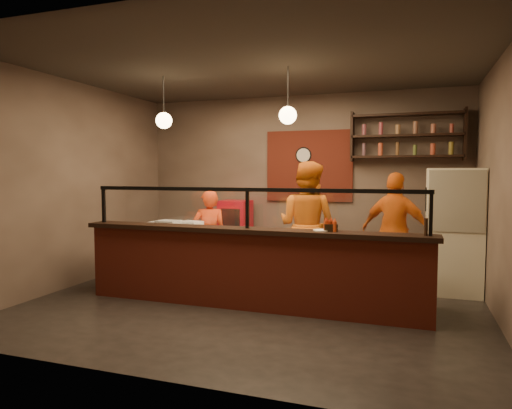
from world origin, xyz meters
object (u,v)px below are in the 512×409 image
at_px(cook_right, 395,231).
at_px(pepper_mill, 426,227).
at_px(cook_left, 209,237).
at_px(cook_mid, 307,226).
at_px(condiment_caddy, 331,227).
at_px(fridge, 454,231).
at_px(red_cooler, 235,234).
at_px(pizza_dough, 249,234).
at_px(wall_clock, 304,155).

bearing_deg(cook_right, pepper_mill, 119.29).
bearing_deg(cook_left, cook_mid, 161.65).
xyz_separation_m(cook_mid, cook_right, (1.28, 0.42, -0.08)).
height_order(condiment_caddy, pepper_mill, pepper_mill).
bearing_deg(pepper_mill, condiment_caddy, 177.47).
xyz_separation_m(fridge, red_cooler, (-3.74, 0.72, -0.29)).
bearing_deg(pepper_mill, cook_right, 102.86).
bearing_deg(fridge, cook_left, -170.67).
distance_m(cook_left, condiment_caddy, 2.41).
height_order(fridge, red_cooler, fridge).
distance_m(red_cooler, pizza_dough, 2.17).
bearing_deg(fridge, condiment_caddy, -132.50).
distance_m(condiment_caddy, pepper_mill, 1.10).
height_order(wall_clock, red_cooler, wall_clock).
distance_m(wall_clock, pizza_dough, 2.54).
xyz_separation_m(fridge, condiment_caddy, (-1.53, -1.68, 0.18)).
bearing_deg(red_cooler, cook_mid, -33.69).
bearing_deg(pizza_dough, cook_left, 147.08).
bearing_deg(pepper_mill, cook_mid, 142.71).
relative_size(pizza_dough, condiment_caddy, 3.07).
distance_m(fridge, red_cooler, 3.82).
relative_size(fridge, red_cooler, 1.46).
bearing_deg(wall_clock, cook_mid, -74.87).
bearing_deg(cook_mid, fridge, -151.10).
relative_size(cook_left, condiment_caddy, 9.19).
height_order(cook_left, condiment_caddy, cook_left).
distance_m(pizza_dough, condiment_caddy, 1.35).
height_order(pizza_dough, pepper_mill, pepper_mill).
relative_size(wall_clock, condiment_caddy, 1.84).
bearing_deg(red_cooler, condiment_caddy, -45.26).
relative_size(wall_clock, cook_right, 0.17).
bearing_deg(cook_right, cook_mid, 34.53).
relative_size(wall_clock, red_cooler, 0.24).
distance_m(cook_mid, fridge, 2.15).
height_order(red_cooler, pepper_mill, pepper_mill).
height_order(cook_left, pepper_mill, cook_left).
xyz_separation_m(cook_left, cook_mid, (1.56, 0.16, 0.22)).
relative_size(cook_right, condiment_caddy, 10.92).
distance_m(wall_clock, red_cooler, 1.95).
bearing_deg(condiment_caddy, cook_mid, 115.03).
distance_m(cook_left, cook_mid, 1.58).
bearing_deg(fridge, wall_clock, 157.28).
relative_size(fridge, condiment_caddy, 11.27).
bearing_deg(cook_mid, condiment_caddy, 131.51).
bearing_deg(wall_clock, red_cooler, -165.91).
relative_size(wall_clock, pepper_mill, 1.50).
height_order(cook_right, condiment_caddy, cook_right).
relative_size(cook_right, red_cooler, 1.42).
height_order(cook_mid, pizza_dough, cook_mid).
relative_size(cook_right, fridge, 0.97).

